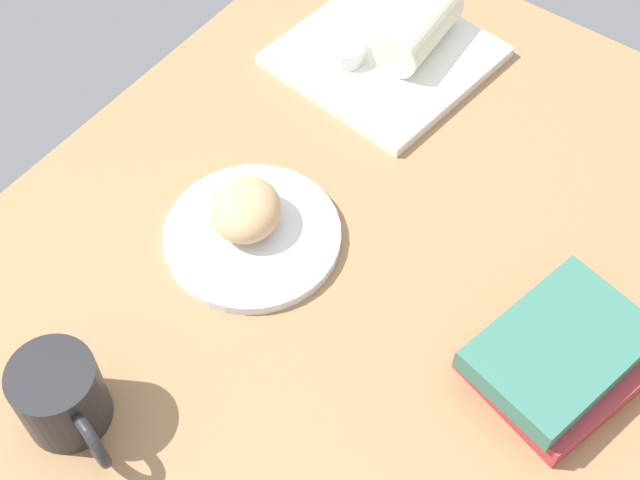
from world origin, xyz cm
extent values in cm
cube|color=#9E754C|center=(0.00, 0.00, 2.00)|extent=(110.00, 90.00, 4.00)
cylinder|color=white|center=(3.59, -14.87, 4.70)|extent=(21.54, 21.54, 1.40)
ellipsoid|color=tan|center=(2.87, -16.20, 8.16)|extent=(12.48, 12.22, 5.51)
cube|color=white|center=(-31.87, -19.57, 4.80)|extent=(28.54, 28.54, 1.60)
cylinder|color=silver|center=(-27.44, -23.38, 6.91)|extent=(5.80, 5.80, 2.61)
cylinder|color=#B84D24|center=(-27.44, -23.38, 7.91)|extent=(4.76, 4.76, 0.40)
cylinder|color=beige|center=(-35.41, -16.51, 8.88)|extent=(14.68, 7.60, 6.56)
cube|color=#A53338|center=(-3.45, 23.45, 5.58)|extent=(22.60, 19.52, 3.16)
cube|color=#387260|center=(-2.40, 22.61, 8.64)|extent=(21.12, 16.61, 2.95)
cylinder|color=#262628|center=(33.05, -15.99, 8.72)|extent=(9.12, 9.12, 9.44)
cylinder|color=#B07044|center=(33.05, -15.99, 12.84)|extent=(7.48, 7.48, 0.40)
torus|color=#262628|center=(34.63, -10.08, 8.72)|extent=(2.93, 6.94, 6.86)
camera|label=1|loc=(49.52, 29.40, 92.72)|focal=50.32mm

